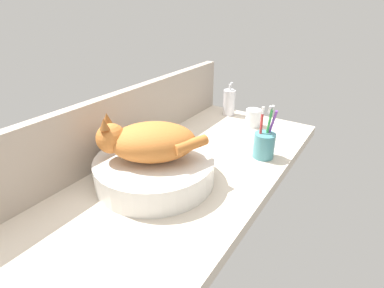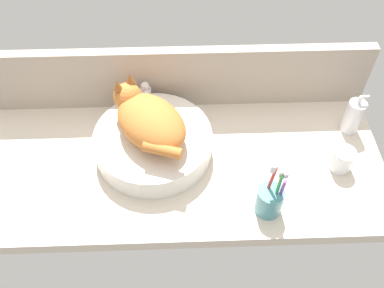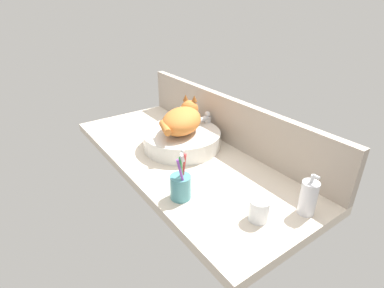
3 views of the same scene
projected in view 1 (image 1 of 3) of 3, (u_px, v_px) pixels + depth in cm
name	position (u px, v px, depth cm)	size (l,w,h in cm)	color
ground_plane	(180.00, 179.00, 97.60)	(127.86, 55.32, 4.00)	beige
backsplash_panel	(119.00, 125.00, 104.32)	(127.86, 3.60, 22.43)	#AD9E8E
sink_basin	(155.00, 169.00, 91.47)	(36.27, 36.27, 7.91)	silver
cat	(149.00, 141.00, 86.96)	(28.70, 30.18, 14.00)	#CC7533
faucet	(111.00, 149.00, 95.99)	(4.33, 11.85, 13.60)	silver
soap_dispenser	(229.00, 102.00, 141.70)	(5.62, 5.62, 15.32)	silver
toothbrush_cup	(264.00, 144.00, 104.65)	(7.46, 7.46, 18.69)	teal
water_glass	(253.00, 119.00, 130.38)	(6.67, 6.67, 7.53)	white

